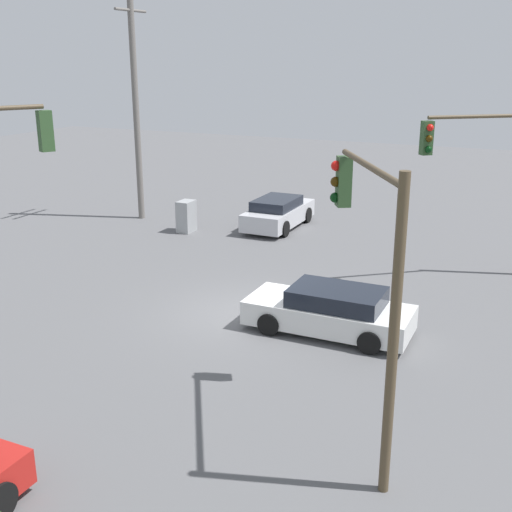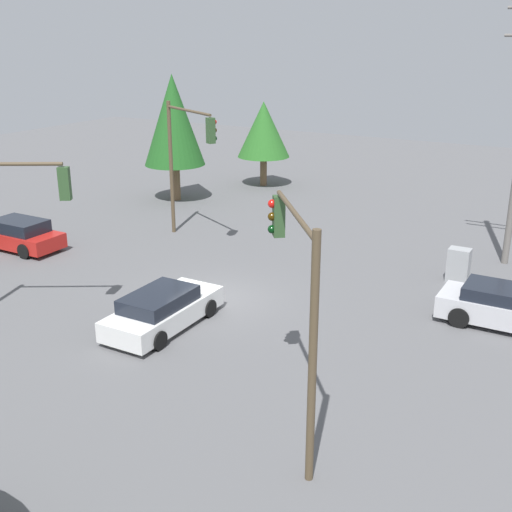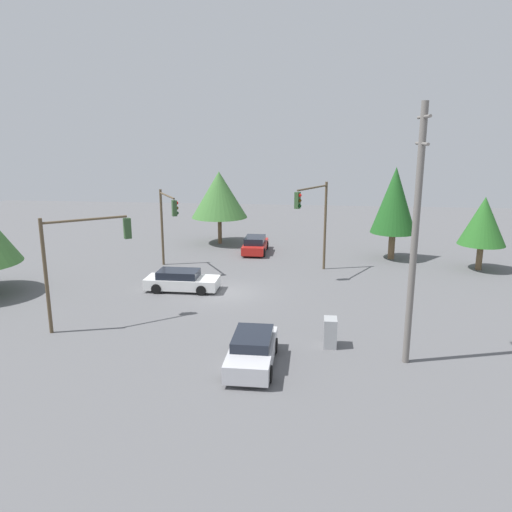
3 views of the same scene
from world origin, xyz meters
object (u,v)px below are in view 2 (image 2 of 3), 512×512
(traffic_signal_aux, at_px, (296,282))
(electrical_cabinet, at_px, (458,265))
(sedan_red, at_px, (18,235))
(sedan_white, at_px, (163,310))
(sedan_silver, at_px, (507,307))
(traffic_signal_cross, at_px, (0,210))
(traffic_signal_main, at_px, (186,148))

(traffic_signal_aux, xyz_separation_m, electrical_cabinet, (1.11, 12.19, -3.27))
(sedan_red, height_order, electrical_cabinet, sedan_red)
(sedan_white, distance_m, sedan_silver, 11.35)
(sedan_red, xyz_separation_m, traffic_signal_aux, (17.06, -6.54, 3.29))
(traffic_signal_cross, distance_m, electrical_cabinet, 16.79)
(sedan_white, distance_m, traffic_signal_aux, 7.87)
(traffic_signal_cross, height_order, electrical_cabinet, traffic_signal_cross)
(traffic_signal_cross, bearing_deg, electrical_cabinet, 11.88)
(traffic_signal_main, bearing_deg, sedan_red, -113.32)
(traffic_signal_cross, bearing_deg, traffic_signal_aux, -36.10)
(sedan_red, distance_m, electrical_cabinet, 19.03)
(sedan_silver, bearing_deg, traffic_signal_aux, -21.16)
(sedan_silver, relative_size, electrical_cabinet, 3.23)
(sedan_white, xyz_separation_m, traffic_signal_cross, (-4.63, -2.16, 3.26))
(sedan_white, distance_m, traffic_signal_cross, 6.06)
(sedan_silver, distance_m, traffic_signal_main, 15.19)
(sedan_red, height_order, sedan_white, sedan_red)
(sedan_white, bearing_deg, electrical_cabinet, 50.25)
(sedan_red, relative_size, traffic_signal_aux, 0.76)
(traffic_signal_main, xyz_separation_m, traffic_signal_aux, (11.10, -11.34, -0.38))
(traffic_signal_main, bearing_deg, traffic_signal_aux, -17.78)
(sedan_red, bearing_deg, traffic_signal_cross, -132.31)
(traffic_signal_main, bearing_deg, traffic_signal_cross, -61.67)
(sedan_silver, relative_size, traffic_signal_main, 0.70)
(sedan_white, height_order, traffic_signal_cross, traffic_signal_cross)
(electrical_cabinet, bearing_deg, sedan_red, -162.73)
(sedan_red, height_order, sedan_silver, sedan_red)
(traffic_signal_aux, bearing_deg, electrical_cabinet, -43.03)
(sedan_white, height_order, electrical_cabinet, electrical_cabinet)
(traffic_signal_main, xyz_separation_m, traffic_signal_cross, (0.09, -10.31, -0.44))
(sedan_red, relative_size, sedan_white, 0.96)
(traffic_signal_main, bearing_deg, sedan_silver, 18.26)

